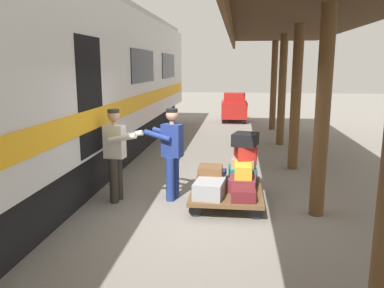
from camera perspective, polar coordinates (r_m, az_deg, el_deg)
The scene contains 18 objects.
ground_plane at distance 6.86m, azimuth 2.14°, elevation -9.61°, with size 60.00×60.00×0.00m, color gray.
platform_canopy at distance 6.56m, azimuth 18.99°, elevation 17.81°, with size 3.20×18.75×3.56m.
train_car at distance 7.54m, azimuth -25.49°, elevation 7.29°, with size 3.02×21.57×4.00m.
luggage_cart at distance 7.10m, azimuth 5.14°, elevation -6.86°, with size 1.25×1.70×0.28m.
suitcase_slate_roller at distance 7.07m, azimuth 2.86°, elevation -5.75°, with size 0.52×0.58×0.19m, color #4C515B.
suitcase_teal_softside at distance 7.49m, azimuth 7.44°, elevation -4.45°, with size 0.51×0.49×0.28m, color #1E666B.
suitcase_burgundy_valise at distance 7.05m, azimuth 7.46°, elevation -5.71°, with size 0.46×0.60×0.23m, color maroon.
suitcase_navy_fabric at distance 7.52m, azimuth 3.11°, elevation -4.72°, with size 0.46×0.56×0.18m, color navy.
suitcase_gray_aluminum at distance 6.61m, azimuth 2.58°, elevation -6.58°, with size 0.47×0.62×0.27m, color #9EA0A5.
suitcase_maroon_trunk at distance 6.61m, azimuth 7.50°, elevation -7.05°, with size 0.40×0.62×0.19m, color maroon.
suitcase_brown_leather at distance 7.02m, azimuth 2.72°, elevation -4.13°, with size 0.42×0.45×0.22m, color brown.
suitcase_tan_vintage at distance 7.44m, azimuth 7.69°, elevation -2.67°, with size 0.42×0.47×0.19m, color tan.
suitcase_yellow_case at distance 7.01m, azimuth 7.50°, elevation -3.84°, with size 0.30×0.54×0.23m, color gold.
suitcase_red_plastic at distance 7.38m, azimuth 7.82°, elevation -1.08°, with size 0.35×0.52×0.25m, color #AD231E.
suitcase_black_hardshell at distance 7.30m, azimuth 7.84°, elevation 0.69°, with size 0.42×0.50×0.23m, color black.
porter_in_overalls at distance 7.14m, azimuth -3.06°, elevation -1.00°, with size 0.73×0.55×1.70m.
porter_by_door at distance 7.16m, azimuth -11.10°, elevation -1.18°, with size 0.70×0.48×1.70m.
baggage_tug at distance 17.33m, azimuth 6.23°, elevation 5.31°, with size 1.13×1.72×1.30m.
Camera 1 is at (-0.50, 6.38, 2.47)m, focal length 36.30 mm.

